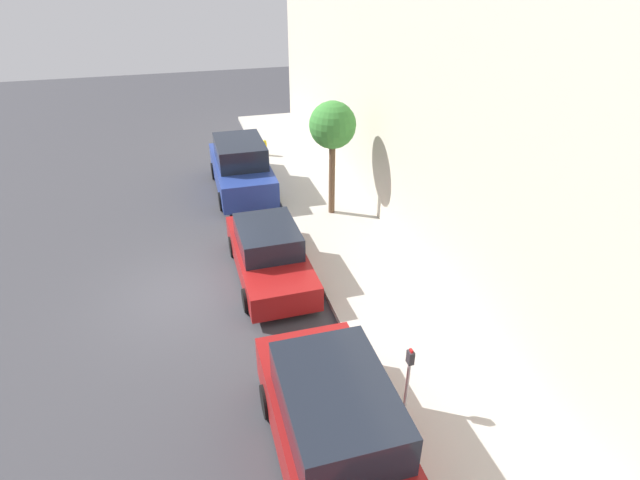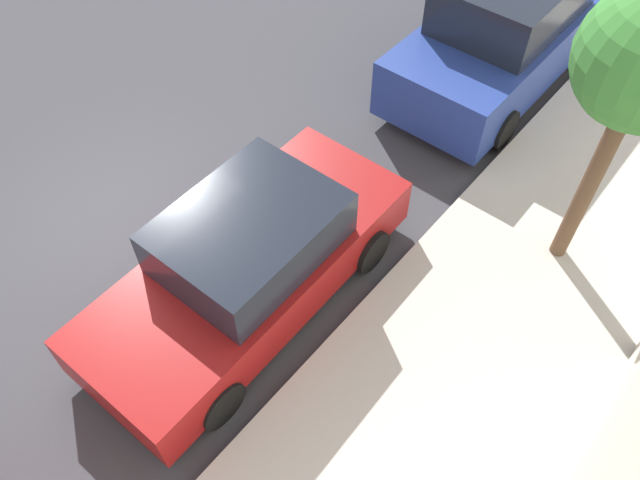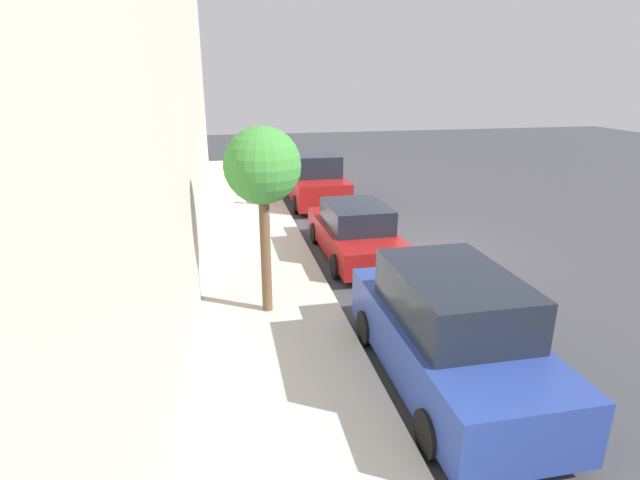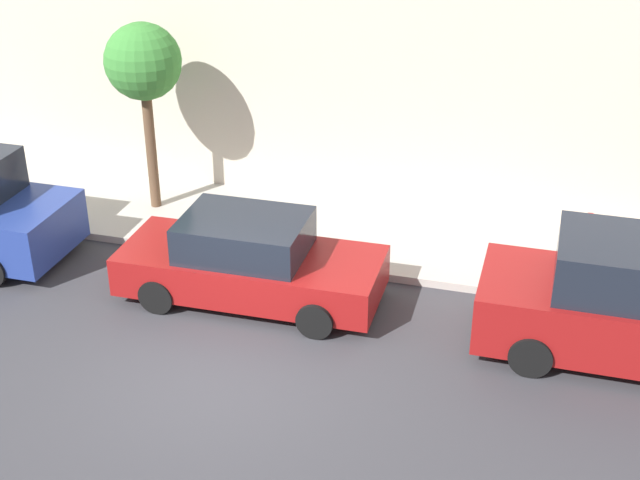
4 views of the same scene
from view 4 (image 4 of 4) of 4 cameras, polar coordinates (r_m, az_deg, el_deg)
ground_plane at (r=13.82m, az=-6.65°, el=-8.56°), size 60.00×60.00×0.00m
sidewalk at (r=17.80m, az=-0.70°, el=0.66°), size 2.96×32.00×0.15m
parked_suv_nearest at (r=14.48m, az=19.70°, el=-3.95°), size 2.08×4.80×1.98m
parked_sedan_second at (r=15.31m, az=-4.53°, el=-1.38°), size 1.92×4.52×1.54m
parking_meter_near at (r=15.86m, az=16.67°, el=-0.18°), size 0.11×0.15×1.46m
street_tree at (r=17.92m, az=-11.25°, el=10.97°), size 1.51×1.51×3.83m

